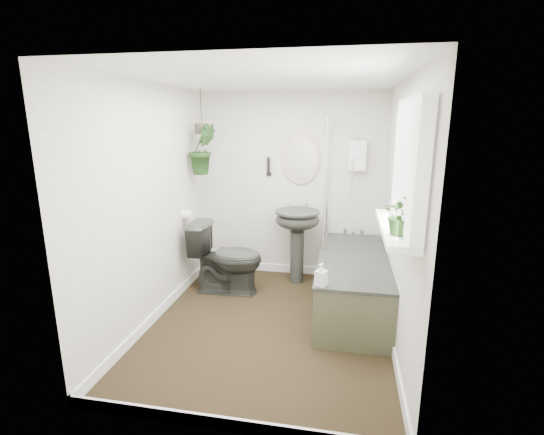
# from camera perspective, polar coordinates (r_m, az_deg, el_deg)

# --- Properties ---
(floor) EXTENTS (2.30, 2.80, 0.02)m
(floor) POSITION_cam_1_polar(r_m,az_deg,el_deg) (4.02, -0.41, -15.35)
(floor) COLOR black
(floor) RESTS_ON ground
(ceiling) EXTENTS (2.30, 2.80, 0.02)m
(ceiling) POSITION_cam_1_polar(r_m,az_deg,el_deg) (3.53, -0.48, 19.68)
(ceiling) COLOR white
(ceiling) RESTS_ON ground
(wall_back) EXTENTS (2.30, 0.02, 2.30)m
(wall_back) POSITION_cam_1_polar(r_m,az_deg,el_deg) (4.96, 2.70, 4.56)
(wall_back) COLOR white
(wall_back) RESTS_ON ground
(wall_front) EXTENTS (2.30, 0.02, 2.30)m
(wall_front) POSITION_cam_1_polar(r_m,az_deg,el_deg) (2.29, -7.31, -6.81)
(wall_front) COLOR white
(wall_front) RESTS_ON ground
(wall_left) EXTENTS (0.02, 2.80, 2.30)m
(wall_left) POSITION_cam_1_polar(r_m,az_deg,el_deg) (3.98, -17.05, 1.63)
(wall_left) COLOR white
(wall_left) RESTS_ON ground
(wall_right) EXTENTS (0.02, 2.80, 2.30)m
(wall_right) POSITION_cam_1_polar(r_m,az_deg,el_deg) (3.57, 18.16, 0.16)
(wall_right) COLOR white
(wall_right) RESTS_ON ground
(skirting) EXTENTS (2.30, 2.80, 0.10)m
(skirting) POSITION_cam_1_polar(r_m,az_deg,el_deg) (3.99, -0.41, -14.60)
(skirting) COLOR white
(skirting) RESTS_ON floor
(bathtub) EXTENTS (0.72, 1.72, 0.58)m
(bathtub) POSITION_cam_1_polar(r_m,az_deg,el_deg) (4.28, 11.62, -9.28)
(bathtub) COLOR #272925
(bathtub) RESTS_ON floor
(bath_screen) EXTENTS (0.04, 0.72, 1.40)m
(bath_screen) POSITION_cam_1_polar(r_m,az_deg,el_deg) (4.49, 7.94, 5.12)
(bath_screen) COLOR silver
(bath_screen) RESTS_ON bathtub
(shower_box) EXTENTS (0.20, 0.10, 0.35)m
(shower_box) POSITION_cam_1_polar(r_m,az_deg,el_deg) (4.80, 12.25, 8.76)
(shower_box) COLOR white
(shower_box) RESTS_ON wall_back
(oval_mirror) EXTENTS (0.46, 0.03, 0.62)m
(oval_mirror) POSITION_cam_1_polar(r_m,az_deg,el_deg) (4.86, 4.19, 8.50)
(oval_mirror) COLOR #C1B299
(oval_mirror) RESTS_ON wall_back
(wall_sconce) EXTENTS (0.04, 0.04, 0.22)m
(wall_sconce) POSITION_cam_1_polar(r_m,az_deg,el_deg) (4.93, -0.50, 7.44)
(wall_sconce) COLOR black
(wall_sconce) RESTS_ON wall_back
(toilet_roll_holder) EXTENTS (0.11, 0.11, 0.11)m
(toilet_roll_holder) POSITION_cam_1_polar(r_m,az_deg,el_deg) (4.63, -12.21, 0.41)
(toilet_roll_holder) COLOR white
(toilet_roll_holder) RESTS_ON wall_left
(window_recess) EXTENTS (0.08, 1.00, 0.90)m
(window_recess) POSITION_cam_1_polar(r_m,az_deg,el_deg) (2.79, 19.26, 6.86)
(window_recess) COLOR white
(window_recess) RESTS_ON wall_right
(window_sill) EXTENTS (0.18, 1.00, 0.04)m
(window_sill) POSITION_cam_1_polar(r_m,az_deg,el_deg) (2.86, 17.21, -1.43)
(window_sill) COLOR white
(window_sill) RESTS_ON wall_right
(window_blinds) EXTENTS (0.01, 0.86, 0.76)m
(window_blinds) POSITION_cam_1_polar(r_m,az_deg,el_deg) (2.78, 18.34, 6.91)
(window_blinds) COLOR white
(window_blinds) RESTS_ON wall_right
(toilet) EXTENTS (0.82, 0.48, 0.83)m
(toilet) POSITION_cam_1_polar(r_m,az_deg,el_deg) (4.60, -6.54, -5.77)
(toilet) COLOR #272925
(toilet) RESTS_ON floor
(pedestal_sink) EXTENTS (0.54, 0.46, 0.91)m
(pedestal_sink) POSITION_cam_1_polar(r_m,az_deg,el_deg) (4.83, 3.63, -4.21)
(pedestal_sink) COLOR #272925
(pedestal_sink) RESTS_ON floor
(sill_plant) EXTENTS (0.24, 0.21, 0.26)m
(sill_plant) POSITION_cam_1_polar(r_m,az_deg,el_deg) (2.59, 18.33, 0.38)
(sill_plant) COLOR black
(sill_plant) RESTS_ON window_sill
(hanging_plant) EXTENTS (0.41, 0.40, 0.58)m
(hanging_plant) POSITION_cam_1_polar(r_m,az_deg,el_deg) (4.70, -10.00, 9.72)
(hanging_plant) COLOR black
(hanging_plant) RESTS_ON ceiling
(soap_bottle) EXTENTS (0.12, 0.12, 0.20)m
(soap_bottle) POSITION_cam_1_polar(r_m,az_deg,el_deg) (3.40, 7.15, -8.21)
(soap_bottle) COLOR black
(soap_bottle) RESTS_ON bathtub
(hanging_pot) EXTENTS (0.16, 0.16, 0.12)m
(hanging_pot) POSITION_cam_1_polar(r_m,az_deg,el_deg) (4.69, -10.12, 12.54)
(hanging_pot) COLOR #373026
(hanging_pot) RESTS_ON ceiling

